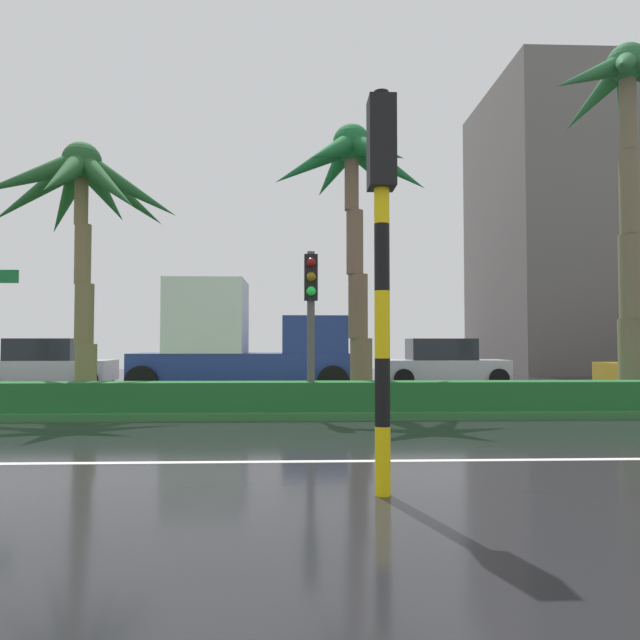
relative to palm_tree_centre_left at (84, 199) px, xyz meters
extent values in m
cube|color=black|center=(-0.16, 0.95, -4.99)|extent=(90.00, 42.00, 0.10)
cube|color=#2D6B33|center=(-0.16, -0.05, -4.87)|extent=(85.50, 4.00, 0.15)
cube|color=#1E6028|center=(-0.16, -1.45, -4.49)|extent=(76.50, 0.70, 0.60)
cylinder|color=olive|center=(0.14, -0.09, -4.09)|extent=(0.49, 0.49, 1.39)
cylinder|color=olive|center=(0.08, -0.07, -2.70)|extent=(0.43, 0.43, 1.39)
cylinder|color=olive|center=(0.02, -0.06, -1.31)|extent=(0.37, 0.37, 1.39)
cylinder|color=olive|center=(-0.04, -0.04, 0.08)|extent=(0.31, 0.31, 1.39)
sphere|color=#205126|center=(-0.04, -0.04, 0.88)|extent=(0.90, 0.90, 0.90)
cone|color=#205126|center=(1.04, 0.06, 0.27)|extent=(2.49, 0.79, 1.71)
cone|color=#205126|center=(0.71, 0.77, 0.30)|extent=(2.09, 2.20, 1.65)
cone|color=#205126|center=(0.11, 1.11, 0.42)|extent=(0.87, 2.58, 1.43)
cone|color=#205126|center=(-0.69, 0.77, 0.19)|extent=(1.93, 2.21, 1.85)
cone|color=#205126|center=(-1.07, 0.01, 0.18)|extent=(2.41, 0.69, 1.86)
cone|color=#205126|center=(-0.90, -0.74, 0.30)|extent=(2.27, 1.99, 1.64)
cone|color=#205126|center=(-0.01, -1.12, 0.25)|extent=(0.61, 2.45, 1.74)
cone|color=#205126|center=(0.75, -0.73, 0.19)|extent=(2.18, 1.99, 1.84)
cylinder|color=brown|center=(6.54, 0.05, -4.03)|extent=(0.53, 0.53, 1.52)
cylinder|color=brown|center=(6.46, 0.02, -2.51)|extent=(0.46, 0.46, 1.52)
cylinder|color=brown|center=(6.38, 0.00, -0.98)|extent=(0.40, 0.40, 1.52)
cylinder|color=brown|center=(6.31, -0.02, 0.54)|extent=(0.34, 0.34, 1.52)
sphere|color=#19602F|center=(6.31, -0.02, 1.40)|extent=(0.90, 0.90, 0.90)
cone|color=#19602F|center=(7.18, -0.10, 0.84)|extent=(2.08, 0.73, 1.59)
cone|color=#19602F|center=(6.89, 0.75, 1.04)|extent=(1.72, 2.05, 1.25)
cone|color=#19602F|center=(5.95, 0.85, 0.98)|extent=(1.33, 2.17, 1.35)
cone|color=#19602F|center=(5.39, 0.01, 0.92)|extent=(2.11, 0.63, 1.45)
cone|color=#19602F|center=(5.79, -0.80, 0.96)|extent=(1.64, 2.06, 1.39)
cone|color=#19602F|center=(6.79, -0.83, 0.97)|extent=(1.57, 2.10, 1.38)
cylinder|color=brown|center=(12.80, -0.45, -3.80)|extent=(0.58, 0.58, 1.97)
cylinder|color=brown|center=(12.78, -0.50, -1.83)|extent=(0.51, 0.51, 1.97)
cylinder|color=brown|center=(12.77, -0.55, 0.14)|extent=(0.44, 0.44, 1.97)
cylinder|color=brown|center=(12.75, -0.59, 2.11)|extent=(0.37, 0.37, 1.97)
sphere|color=#2A6237|center=(12.75, -0.59, 3.20)|extent=(0.90, 0.90, 0.90)
cone|color=#2A6237|center=(13.11, 0.19, 2.72)|extent=(1.34, 2.04, 1.45)
cone|color=#2A6237|center=(12.35, 0.12, 2.66)|extent=(1.45, 1.97, 1.55)
cone|color=#2A6237|center=(11.84, -0.71, 2.85)|extent=(2.09, 0.80, 1.23)
cone|color=#2A6237|center=(12.25, -1.35, 2.82)|extent=(1.59, 2.00, 1.27)
cylinder|color=#4C4C47|center=(5.31, -1.53, -3.12)|extent=(0.16, 0.16, 3.34)
cube|color=black|center=(5.31, -1.53, -2.00)|extent=(0.28, 0.32, 0.96)
sphere|color=maroon|center=(5.31, -1.70, -1.70)|extent=(0.20, 0.20, 0.20)
sphere|color=#7F600F|center=(5.31, -1.70, -2.00)|extent=(0.20, 0.20, 0.20)
sphere|color=#1EEA3F|center=(5.31, -1.70, -2.30)|extent=(0.20, 0.20, 0.20)
cylinder|color=yellow|center=(5.91, -7.80, -4.59)|extent=(0.16, 0.16, 0.70)
cylinder|color=black|center=(5.91, -7.80, -3.89)|extent=(0.16, 0.16, 0.70)
cylinder|color=yellow|center=(5.91, -7.80, -3.19)|extent=(0.16, 0.16, 0.70)
cylinder|color=black|center=(5.91, -7.80, -2.48)|extent=(0.16, 0.16, 0.70)
cylinder|color=yellow|center=(5.91, -7.80, -1.78)|extent=(0.16, 0.16, 0.70)
cylinder|color=black|center=(5.91, -7.80, -1.08)|extent=(0.16, 0.16, 0.70)
cube|color=black|center=(5.91, -7.80, -1.28)|extent=(0.28, 0.32, 0.96)
sphere|color=red|center=(5.91, -7.63, -0.98)|extent=(0.20, 0.20, 0.20)
sphere|color=#7F600F|center=(5.91, -7.63, -1.28)|extent=(0.20, 0.20, 0.20)
sphere|color=#0F591E|center=(5.91, -7.63, -1.58)|extent=(0.20, 0.20, 0.20)
cube|color=silver|center=(-3.68, 7.13, -4.34)|extent=(4.30, 1.76, 0.72)
cube|color=#1E2328|center=(-3.83, 7.13, -3.60)|extent=(2.30, 1.58, 0.76)
cylinder|color=black|center=(-2.03, 8.03, -4.60)|extent=(0.68, 0.22, 0.68)
cylinder|color=black|center=(-2.03, 6.23, -4.60)|extent=(0.68, 0.22, 0.68)
cylinder|color=black|center=(-5.33, 8.03, -4.60)|extent=(0.68, 0.22, 0.68)
cube|color=navy|center=(3.34, 4.07, -4.13)|extent=(6.40, 2.30, 0.90)
cube|color=navy|center=(5.54, 4.07, -3.13)|extent=(1.90, 2.21, 1.10)
cube|color=silver|center=(2.29, 4.07, -2.58)|extent=(2.30, 2.35, 2.20)
cylinder|color=black|center=(6.04, 5.24, -4.48)|extent=(0.92, 0.30, 0.92)
cylinder|color=black|center=(6.04, 2.90, -4.48)|extent=(0.92, 0.30, 0.92)
cylinder|color=black|center=(0.64, 5.24, -4.48)|extent=(0.92, 0.30, 0.92)
cylinder|color=black|center=(0.64, 2.90, -4.48)|extent=(0.92, 0.30, 0.92)
cube|color=silver|center=(10.31, 7.10, -4.34)|extent=(4.30, 1.76, 0.72)
cube|color=#1E2328|center=(10.16, 7.10, -3.60)|extent=(2.30, 1.58, 0.76)
cylinder|color=black|center=(11.96, 8.00, -4.60)|extent=(0.68, 0.22, 0.68)
cylinder|color=black|center=(11.96, 6.20, -4.60)|extent=(0.68, 0.22, 0.68)
cylinder|color=black|center=(8.66, 8.00, -4.60)|extent=(0.68, 0.22, 0.68)
cylinder|color=black|center=(8.66, 6.20, -4.60)|extent=(0.68, 0.22, 0.68)
cylinder|color=black|center=(14.95, 4.68, -4.60)|extent=(0.68, 0.22, 0.68)
cylinder|color=black|center=(14.95, 2.88, -4.60)|extent=(0.68, 0.22, 0.68)
cube|color=#605B59|center=(22.78, 18.27, 2.93)|extent=(14.12, 10.36, 15.75)
camera|label=1|loc=(5.04, -13.86, -3.38)|focal=33.03mm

